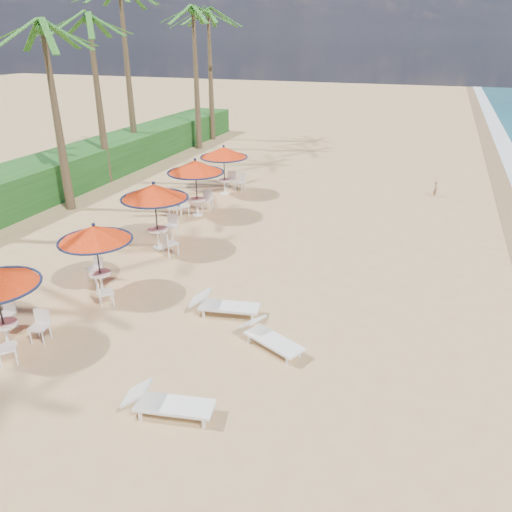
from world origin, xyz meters
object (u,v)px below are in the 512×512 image
Objects in this scene: lounger_near at (165,402)px; lounger_far at (222,304)px; station_1 at (95,240)px; station_3 at (194,174)px; station_2 at (156,198)px; station_4 at (225,156)px; lounger_mid at (268,336)px.

lounger_near is 4.28m from lounger_far.
station_1 is 6.44m from lounger_near.
lounger_far is at bearing -59.02° from station_3.
station_2 is at bearing 91.69° from station_1.
lounger_near is at bearing -71.49° from station_4.
station_3 is (-0.48, 7.66, 0.12)m from station_1.
station_2 is at bearing 166.59° from lounger_mid.
station_4 reaches higher than lounger_near.
lounger_mid is (6.35, -8.73, -1.58)m from station_3.
station_3 is 13.03m from lounger_near.
lounger_near is at bearing -66.70° from station_3.
station_4 is at bearing 102.23° from lounger_far.
station_4 reaches higher than lounger_mid.
lounger_mid is at bearing 58.44° from lounger_near.
station_1 reaches higher than lounger_near.
station_1 is 0.94× the size of station_4.
station_1 is 7.68m from station_3.
station_1 is 1.18× the size of lounger_mid.
station_2 is 5.91m from lounger_far.
station_3 is at bearing 93.55° from station_1.
station_3 is (-0.36, 3.85, -0.09)m from station_2.
station_4 is (-0.54, 11.26, 0.11)m from station_1.
station_4 is at bearing 98.40° from lounger_near.
station_1 is at bearing -88.31° from station_2.
station_1 is 1.12× the size of lounger_far.
lounger_near is (5.18, -15.47, -1.57)m from station_4.
station_2 reaches higher than lounger_near.
station_3 reaches higher than station_1.
station_4 is at bearing 92.75° from station_1.
station_2 is at bearing 110.51° from lounger_near.
station_4 is 1.22× the size of lounger_near.
lounger_near is 3.39m from lounger_mid.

